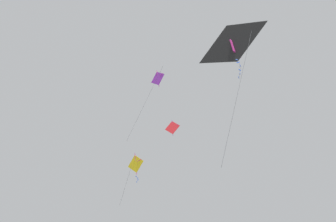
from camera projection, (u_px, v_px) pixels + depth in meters
name	position (u px, v px, depth m)	size (l,w,h in m)	color
kite_diamond_highest	(172.00, 128.00, 42.22)	(1.63, 0.38, 1.88)	red
kite_diamond_low_drifter	(158.00, 79.00, 38.34)	(3.52, 1.87, 8.94)	purple
kite_diamond_upper_right	(136.00, 164.00, 40.74)	(2.52, 1.51, 5.28)	yellow
kite_delta_near_right	(233.00, 44.00, 23.72)	(3.37, 2.00, 10.46)	black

